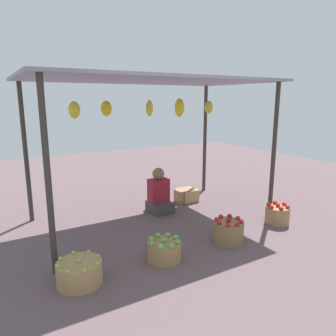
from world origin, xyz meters
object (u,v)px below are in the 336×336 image
at_px(basket_green_apples, 164,250).
at_px(vendor_person, 159,195).
at_px(basket_red_tomatoes, 277,215).
at_px(wooden_crate_near_vendor, 184,196).
at_px(basket_red_apples, 228,231).
at_px(wooden_crate_stacked_rear, 187,195).
at_px(basket_limes, 80,273).

bearing_deg(basket_green_apples, vendor_person, 63.12).
xyz_separation_m(basket_red_tomatoes, wooden_crate_near_vendor, (-0.67, 1.65, -0.03)).
height_order(vendor_person, basket_red_tomatoes, vendor_person).
xyz_separation_m(vendor_person, basket_red_tomatoes, (1.35, -1.44, -0.15)).
distance_m(basket_red_apples, wooden_crate_stacked_rear, 1.85).
bearing_deg(wooden_crate_near_vendor, basket_limes, -145.10).
xyz_separation_m(basket_red_apples, basket_red_tomatoes, (1.11, 0.11, -0.01)).
height_order(vendor_person, basket_green_apples, vendor_person).
bearing_deg(wooden_crate_stacked_rear, basket_red_apples, -106.21).
xyz_separation_m(basket_green_apples, basket_red_apples, (1.02, 0.00, 0.02)).
height_order(basket_green_apples, wooden_crate_near_vendor, basket_green_apples).
distance_m(basket_limes, basket_green_apples, 1.03).
bearing_deg(wooden_crate_near_vendor, basket_red_apples, -103.90).
bearing_deg(basket_red_apples, wooden_crate_near_vendor, 76.10).
distance_m(basket_limes, wooden_crate_stacked_rear, 3.11).
relative_size(vendor_person, basket_red_apples, 1.87).
distance_m(basket_limes, basket_red_tomatoes, 3.16).
xyz_separation_m(basket_green_apples, wooden_crate_near_vendor, (1.46, 1.76, -0.01)).
distance_m(basket_red_tomatoes, wooden_crate_near_vendor, 1.78).
height_order(basket_red_apples, basket_red_tomatoes, basket_red_apples).
xyz_separation_m(basket_red_apples, wooden_crate_near_vendor, (0.44, 1.76, -0.03)).
xyz_separation_m(basket_green_apples, wooden_crate_stacked_rear, (1.54, 1.78, -0.01)).
distance_m(vendor_person, basket_red_tomatoes, 1.98).
relative_size(vendor_person, wooden_crate_stacked_rear, 2.32).
relative_size(vendor_person, wooden_crate_near_vendor, 2.38).
bearing_deg(basket_limes, wooden_crate_stacked_rear, 34.31).
xyz_separation_m(basket_limes, wooden_crate_near_vendor, (2.49, 1.74, -0.00)).
distance_m(basket_limes, wooden_crate_near_vendor, 3.03).
bearing_deg(basket_limes, basket_red_tomatoes, 1.51).
xyz_separation_m(basket_limes, basket_red_tomatoes, (3.16, 0.08, 0.02)).
relative_size(basket_red_apples, wooden_crate_stacked_rear, 1.24).
bearing_deg(wooden_crate_stacked_rear, vendor_person, -162.78).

